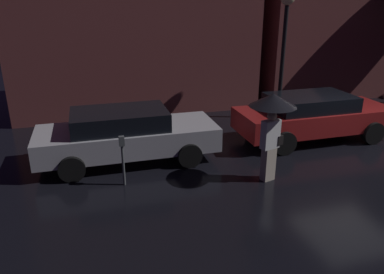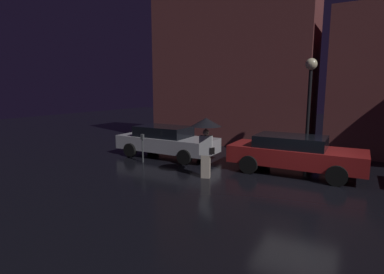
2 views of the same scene
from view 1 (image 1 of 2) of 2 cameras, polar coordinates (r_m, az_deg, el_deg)
ground_plane at (r=11.14m, az=23.80°, el=-2.60°), size 60.00×60.00×0.00m
building_facade_right at (r=18.60m, az=24.91°, el=16.46°), size 9.89×3.00×6.59m
parked_car_silver at (r=9.80m, az=-10.02°, el=0.43°), size 4.60×1.91×1.38m
parked_car_red at (r=11.74m, az=17.96°, el=3.16°), size 4.66×1.95×1.37m
pedestrian_with_umbrella at (r=8.49m, az=12.13°, el=3.61°), size 1.05×1.05×2.08m
parking_meter at (r=8.50m, az=-10.53°, el=-2.74°), size 0.12×0.10×1.19m
street_lamp_near at (r=13.21m, az=14.04°, el=16.18°), size 0.48×0.48×4.27m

